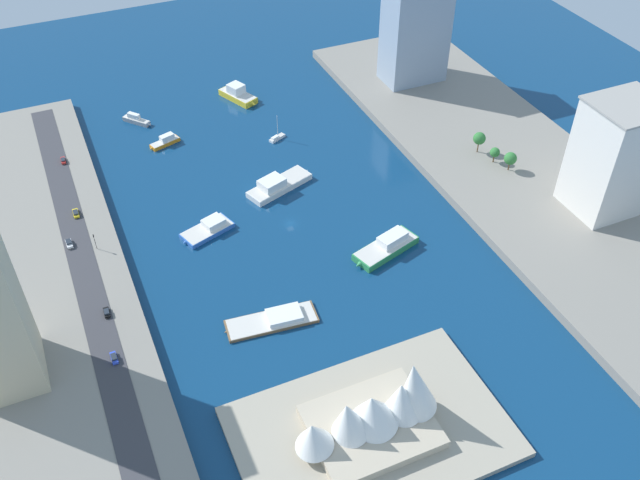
{
  "coord_description": "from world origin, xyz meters",
  "views": [
    {
      "loc": [
        70.62,
        188.23,
        168.12
      ],
      "look_at": [
        -3.42,
        19.87,
        6.62
      ],
      "focal_mm": 39.43,
      "sensor_mm": 36.0,
      "label": 1
    }
  ],
  "objects_px": {
    "barge_flat_brown": "(276,319)",
    "traffic_light_waterfront": "(94,239)",
    "ferry_yellow_fast": "(238,94)",
    "hatchback_blue": "(114,358)",
    "van_white": "(69,243)",
    "taxi_yellow_cab": "(76,213)",
    "ferry_green_doubledeck": "(387,246)",
    "yacht_sleek_gray": "(136,120)",
    "tower_tall_glass": "(415,31)",
    "sailboat_small_white": "(277,138)",
    "hotel_broad_white": "(614,157)",
    "ferry_white_commuter": "(278,185)",
    "suv_black": "(107,312)",
    "pickup_red": "(63,160)",
    "catamaran_blue": "(209,228)",
    "water_taxi_orange": "(165,141)",
    "opera_landmark": "(377,411)"
  },
  "relations": [
    {
      "from": "barge_flat_brown",
      "to": "traffic_light_waterfront",
      "type": "bearing_deg",
      "value": -49.55
    },
    {
      "from": "ferry_yellow_fast",
      "to": "hatchback_blue",
      "type": "xyz_separation_m",
      "value": [
        84.66,
        136.29,
        2.01
      ]
    },
    {
      "from": "van_white",
      "to": "taxi_yellow_cab",
      "type": "height_order",
      "value": "van_white"
    },
    {
      "from": "hatchback_blue",
      "to": "ferry_green_doubledeck",
      "type": "bearing_deg",
      "value": -172.07
    },
    {
      "from": "yacht_sleek_gray",
      "to": "tower_tall_glass",
      "type": "bearing_deg",
      "value": 171.71
    },
    {
      "from": "sailboat_small_white",
      "to": "van_white",
      "type": "xyz_separation_m",
      "value": [
        93.3,
        39.0,
        3.65
      ]
    },
    {
      "from": "tower_tall_glass",
      "to": "hotel_broad_white",
      "type": "distance_m",
      "value": 115.67
    },
    {
      "from": "ferry_green_doubledeck",
      "to": "ferry_white_commuter",
      "type": "xyz_separation_m",
      "value": [
        22.36,
        -49.68,
        -0.01
      ]
    },
    {
      "from": "tower_tall_glass",
      "to": "suv_black",
      "type": "height_order",
      "value": "tower_tall_glass"
    },
    {
      "from": "ferry_green_doubledeck",
      "to": "pickup_red",
      "type": "distance_m",
      "value": 137.59
    },
    {
      "from": "ferry_green_doubledeck",
      "to": "sailboat_small_white",
      "type": "bearing_deg",
      "value": -83.32
    },
    {
      "from": "tower_tall_glass",
      "to": "ferry_green_doubledeck",
      "type": "bearing_deg",
      "value": 56.75
    },
    {
      "from": "catamaran_blue",
      "to": "traffic_light_waterfront",
      "type": "bearing_deg",
      "value": -3.87
    },
    {
      "from": "taxi_yellow_cab",
      "to": "hatchback_blue",
      "type": "height_order",
      "value": "hatchback_blue"
    },
    {
      "from": "ferry_white_commuter",
      "to": "water_taxi_orange",
      "type": "distance_m",
      "value": 59.01
    },
    {
      "from": "ferry_green_doubledeck",
      "to": "ferry_yellow_fast",
      "type": "xyz_separation_m",
      "value": [
        14.13,
        -122.54,
        0.41
      ]
    },
    {
      "from": "hotel_broad_white",
      "to": "van_white",
      "type": "xyz_separation_m",
      "value": [
        186.48,
        -56.58,
        -20.6
      ]
    },
    {
      "from": "barge_flat_brown",
      "to": "tower_tall_glass",
      "type": "relative_size",
      "value": 0.64
    },
    {
      "from": "barge_flat_brown",
      "to": "catamaran_blue",
      "type": "relative_size",
      "value": 1.47
    },
    {
      "from": "taxi_yellow_cab",
      "to": "ferry_green_doubledeck",
      "type": "bearing_deg",
      "value": 148.38
    },
    {
      "from": "van_white",
      "to": "pickup_red",
      "type": "bearing_deg",
      "value": -96.18
    },
    {
      "from": "hatchback_blue",
      "to": "taxi_yellow_cab",
      "type": "bearing_deg",
      "value": -90.53
    },
    {
      "from": "barge_flat_brown",
      "to": "pickup_red",
      "type": "xyz_separation_m",
      "value": [
        48.91,
        -113.04,
        3.34
      ]
    },
    {
      "from": "yacht_sleek_gray",
      "to": "opera_landmark",
      "type": "height_order",
      "value": "opera_landmark"
    },
    {
      "from": "ferry_yellow_fast",
      "to": "van_white",
      "type": "height_order",
      "value": "ferry_yellow_fast"
    },
    {
      "from": "ferry_yellow_fast",
      "to": "hotel_broad_white",
      "type": "bearing_deg",
      "value": 125.85
    },
    {
      "from": "ferry_green_doubledeck",
      "to": "van_white",
      "type": "relative_size",
      "value": 5.66
    },
    {
      "from": "ferry_green_doubledeck",
      "to": "suv_black",
      "type": "height_order",
      "value": "ferry_green_doubledeck"
    },
    {
      "from": "ferry_green_doubledeck",
      "to": "van_white",
      "type": "height_order",
      "value": "ferry_green_doubledeck"
    },
    {
      "from": "barge_flat_brown",
      "to": "hotel_broad_white",
      "type": "bearing_deg",
      "value": -178.59
    },
    {
      "from": "hatchback_blue",
      "to": "van_white",
      "type": "bearing_deg",
      "value": -85.81
    },
    {
      "from": "ferry_yellow_fast",
      "to": "tower_tall_glass",
      "type": "xyz_separation_m",
      "value": [
        -80.97,
        20.59,
        24.87
      ]
    },
    {
      "from": "ferry_yellow_fast",
      "to": "water_taxi_orange",
      "type": "xyz_separation_m",
      "value": [
        40.89,
        23.7,
        -0.99
      ]
    },
    {
      "from": "suv_black",
      "to": "ferry_yellow_fast",
      "type": "bearing_deg",
      "value": -125.42
    },
    {
      "from": "ferry_yellow_fast",
      "to": "hatchback_blue",
      "type": "height_order",
      "value": "ferry_yellow_fast"
    },
    {
      "from": "barge_flat_brown",
      "to": "traffic_light_waterfront",
      "type": "xyz_separation_m",
      "value": [
        46.17,
        -54.16,
        6.81
      ]
    },
    {
      "from": "opera_landmark",
      "to": "yacht_sleek_gray",
      "type": "bearing_deg",
      "value": -82.45
    },
    {
      "from": "tower_tall_glass",
      "to": "van_white",
      "type": "bearing_deg",
      "value": 18.81
    },
    {
      "from": "hotel_broad_white",
      "to": "water_taxi_orange",
      "type": "bearing_deg",
      "value": -38.8
    },
    {
      "from": "tower_tall_glass",
      "to": "suv_black",
      "type": "relative_size",
      "value": 10.69
    },
    {
      "from": "ferry_white_commuter",
      "to": "tower_tall_glass",
      "type": "distance_m",
      "value": 106.44
    },
    {
      "from": "opera_landmark",
      "to": "van_white",
      "type": "bearing_deg",
      "value": -59.18
    },
    {
      "from": "suv_black",
      "to": "hatchback_blue",
      "type": "xyz_separation_m",
      "value": [
        1.54,
        19.42,
        0.11
      ]
    },
    {
      "from": "suv_black",
      "to": "opera_landmark",
      "type": "xyz_separation_m",
      "value": [
        -59.36,
        70.75,
        5.47
      ]
    },
    {
      "from": "suv_black",
      "to": "traffic_light_waterfront",
      "type": "bearing_deg",
      "value": -94.74
    },
    {
      "from": "pickup_red",
      "to": "ferry_yellow_fast",
      "type": "bearing_deg",
      "value": -163.11
    },
    {
      "from": "barge_flat_brown",
      "to": "opera_landmark",
      "type": "relative_size",
      "value": 0.72
    },
    {
      "from": "ferry_yellow_fast",
      "to": "suv_black",
      "type": "relative_size",
      "value": 4.85
    },
    {
      "from": "ferry_green_doubledeck",
      "to": "opera_landmark",
      "type": "xyz_separation_m",
      "value": [
        37.89,
        65.08,
        7.78
      ]
    },
    {
      "from": "ferry_yellow_fast",
      "to": "catamaran_blue",
      "type": "bearing_deg",
      "value": 64.86
    }
  ]
}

